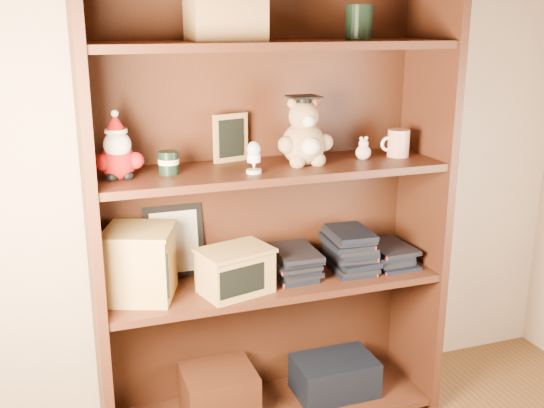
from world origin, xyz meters
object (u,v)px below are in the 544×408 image
(grad_teddy_bear, at_px, (304,138))
(treats_box, at_px, (140,263))
(teacher_mug, at_px, (398,143))
(bookcase, at_px, (266,212))

(grad_teddy_bear, distance_m, treats_box, 0.67)
(teacher_mug, xyz_separation_m, treats_box, (-0.91, -0.00, -0.33))
(bookcase, relative_size, treats_box, 5.89)
(grad_teddy_bear, height_order, teacher_mug, grad_teddy_bear)
(bookcase, distance_m, grad_teddy_bear, 0.29)
(bookcase, height_order, treats_box, bookcase)
(bookcase, xyz_separation_m, teacher_mug, (0.47, -0.05, 0.22))
(bookcase, bearing_deg, teacher_mug, -6.14)
(teacher_mug, distance_m, treats_box, 0.97)
(grad_teddy_bear, xyz_separation_m, treats_box, (-0.56, 0.01, -0.37))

